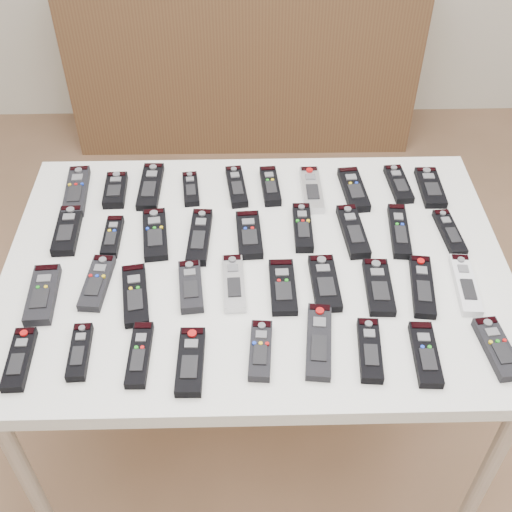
{
  "coord_description": "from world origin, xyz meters",
  "views": [
    {
      "loc": [
        0.1,
        -1.15,
        1.9
      ],
      "look_at": [
        0.13,
        -0.01,
        0.8
      ],
      "focal_mm": 45.0,
      "sensor_mm": 36.0,
      "label": 1
    }
  ],
  "objects_px": {
    "remote_1": "(115,190)",
    "remote_2": "(150,186)",
    "remote_10": "(68,230)",
    "remote_27": "(422,286)",
    "remote_0": "(77,191)",
    "remote_21": "(135,295)",
    "sideboard": "(243,61)",
    "remote_4": "(237,186)",
    "remote_29": "(20,359)",
    "remote_36": "(425,354)",
    "remote_3": "(191,189)",
    "remote_13": "(200,237)",
    "remote_25": "(325,283)",
    "remote_26": "(379,287)",
    "remote_30": "(80,352)",
    "remote_8": "(398,184)",
    "remote_5": "(270,186)",
    "remote_19": "(43,294)",
    "remote_32": "(191,361)",
    "remote_24": "(283,287)",
    "remote_17": "(399,231)",
    "remote_34": "(319,341)",
    "remote_37": "(497,348)",
    "remote_35": "(370,350)",
    "remote_28": "(465,284)",
    "remote_22": "(191,286)",
    "remote_33": "(260,350)",
    "remote_9": "(430,187)",
    "table": "(256,278)",
    "remote_23": "(234,283)",
    "remote_20": "(97,283)",
    "remote_6": "(312,190)",
    "remote_7": "(354,189)",
    "remote_12": "(155,234)",
    "remote_31": "(140,354)",
    "remote_15": "(303,227)"
  },
  "relations": [
    {
      "from": "remote_29",
      "to": "remote_3",
      "type": "bearing_deg",
      "value": 58.25
    },
    {
      "from": "remote_29",
      "to": "remote_36",
      "type": "relative_size",
      "value": 0.96
    },
    {
      "from": "sideboard",
      "to": "remote_27",
      "type": "xyz_separation_m",
      "value": [
        0.41,
        -1.89,
        0.38
      ]
    },
    {
      "from": "remote_6",
      "to": "remote_9",
      "type": "distance_m",
      "value": 0.34
    },
    {
      "from": "remote_22",
      "to": "remote_25",
      "type": "bearing_deg",
      "value": -4.8
    },
    {
      "from": "remote_34",
      "to": "remote_37",
      "type": "height_order",
      "value": "remote_37"
    },
    {
      "from": "remote_17",
      "to": "remote_25",
      "type": "bearing_deg",
      "value": -134.17
    },
    {
      "from": "remote_1",
      "to": "remote_25",
      "type": "height_order",
      "value": "remote_1"
    },
    {
      "from": "remote_12",
      "to": "remote_35",
      "type": "bearing_deg",
      "value": -44.89
    },
    {
      "from": "remote_26",
      "to": "remote_30",
      "type": "xyz_separation_m",
      "value": [
        -0.68,
        -0.18,
        0.0
      ]
    },
    {
      "from": "remote_2",
      "to": "remote_1",
      "type": "bearing_deg",
      "value": -168.83
    },
    {
      "from": "sideboard",
      "to": "remote_4",
      "type": "bearing_deg",
      "value": -90.7
    },
    {
      "from": "remote_10",
      "to": "remote_19",
      "type": "distance_m",
      "value": 0.23
    },
    {
      "from": "remote_20",
      "to": "remote_35",
      "type": "relative_size",
      "value": 1.05
    },
    {
      "from": "remote_10",
      "to": "remote_13",
      "type": "xyz_separation_m",
      "value": [
        0.34,
        -0.03,
        0.0
      ]
    },
    {
      "from": "remote_7",
      "to": "remote_19",
      "type": "height_order",
      "value": "same"
    },
    {
      "from": "remote_8",
      "to": "remote_9",
      "type": "xyz_separation_m",
      "value": [
        0.09,
        -0.02,
        -0.0
      ]
    },
    {
      "from": "remote_6",
      "to": "remote_21",
      "type": "height_order",
      "value": "remote_6"
    },
    {
      "from": "remote_10",
      "to": "remote_23",
      "type": "relative_size",
      "value": 0.99
    },
    {
      "from": "remote_8",
      "to": "remote_22",
      "type": "bearing_deg",
      "value": -149.61
    },
    {
      "from": "remote_1",
      "to": "remote_23",
      "type": "relative_size",
      "value": 0.8
    },
    {
      "from": "remote_4",
      "to": "remote_7",
      "type": "height_order",
      "value": "remote_7"
    },
    {
      "from": "table",
      "to": "remote_24",
      "type": "relative_size",
      "value": 7.34
    },
    {
      "from": "remote_35",
      "to": "remote_2",
      "type": "bearing_deg",
      "value": 136.5
    },
    {
      "from": "remote_13",
      "to": "remote_35",
      "type": "relative_size",
      "value": 1.2
    },
    {
      "from": "remote_10",
      "to": "remote_27",
      "type": "height_order",
      "value": "remote_10"
    },
    {
      "from": "sideboard",
      "to": "remote_20",
      "type": "height_order",
      "value": "sideboard"
    },
    {
      "from": "remote_24",
      "to": "remote_22",
      "type": "bearing_deg",
      "value": 178.2
    },
    {
      "from": "remote_22",
      "to": "remote_33",
      "type": "height_order",
      "value": "same"
    },
    {
      "from": "remote_12",
      "to": "remote_31",
      "type": "relative_size",
      "value": 1.11
    },
    {
      "from": "remote_5",
      "to": "remote_19",
      "type": "relative_size",
      "value": 0.89
    },
    {
      "from": "remote_1",
      "to": "remote_13",
      "type": "height_order",
      "value": "same"
    },
    {
      "from": "remote_33",
      "to": "remote_34",
      "type": "distance_m",
      "value": 0.13
    },
    {
      "from": "sideboard",
      "to": "remote_25",
      "type": "xyz_separation_m",
      "value": [
        0.18,
        -1.87,
        0.38
      ]
    },
    {
      "from": "remote_2",
      "to": "remote_9",
      "type": "xyz_separation_m",
      "value": [
        0.79,
        -0.02,
        -0.0
      ]
    },
    {
      "from": "remote_27",
      "to": "remote_17",
      "type": "bearing_deg",
      "value": 102.77
    },
    {
      "from": "remote_17",
      "to": "remote_26",
      "type": "relative_size",
      "value": 1.13
    },
    {
      "from": "table",
      "to": "remote_32",
      "type": "height_order",
      "value": "remote_32"
    },
    {
      "from": "remote_32",
      "to": "remote_24",
      "type": "bearing_deg",
      "value": 47.05
    },
    {
      "from": "remote_1",
      "to": "remote_34",
      "type": "distance_m",
      "value": 0.75
    },
    {
      "from": "remote_0",
      "to": "remote_8",
      "type": "bearing_deg",
      "value": -3.22
    },
    {
      "from": "remote_35",
      "to": "remote_26",
      "type": "bearing_deg",
      "value": 79.83
    },
    {
      "from": "remote_5",
      "to": "remote_20",
      "type": "xyz_separation_m",
      "value": [
        -0.43,
        -0.37,
        -0.0
      ]
    },
    {
      "from": "remote_0",
      "to": "remote_21",
      "type": "height_order",
      "value": "remote_0"
    },
    {
      "from": "remote_15",
      "to": "remote_25",
      "type": "distance_m",
      "value": 0.2
    },
    {
      "from": "remote_0",
      "to": "remote_8",
      "type": "distance_m",
      "value": 0.9
    },
    {
      "from": "remote_1",
      "to": "remote_2",
      "type": "distance_m",
      "value": 0.1
    },
    {
      "from": "remote_28",
      "to": "remote_32",
      "type": "height_order",
      "value": "remote_32"
    },
    {
      "from": "remote_7",
      "to": "remote_32",
      "type": "xyz_separation_m",
      "value": [
        -0.43,
        -0.58,
        0.0
      ]
    },
    {
      "from": "remote_24",
      "to": "remote_7",
      "type": "bearing_deg",
      "value": 58.76
    }
  ]
}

